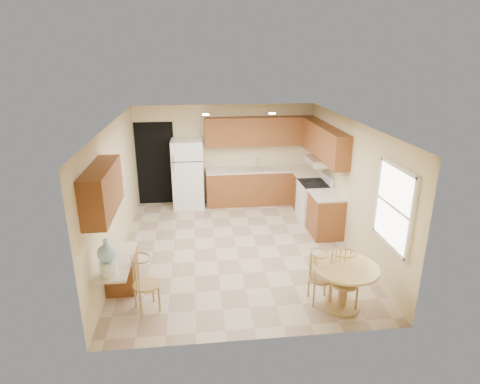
{
  "coord_description": "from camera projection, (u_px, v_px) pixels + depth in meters",
  "views": [
    {
      "loc": [
        -0.74,
        -7.2,
        3.72
      ],
      "look_at": [
        0.11,
        0.3,
        1.07
      ],
      "focal_mm": 30.0,
      "sensor_mm": 36.0,
      "label": 1
    }
  ],
  "objects": [
    {
      "name": "chair_table_b",
      "position": [
        347.0,
        279.0,
        5.88
      ],
      "size": [
        0.41,
        0.42,
        0.93
      ],
      "rotation": [
        0.0,
        0.0,
        3.29
      ],
      "color": "tan",
      "rests_on": "floor"
    },
    {
      "name": "water_crock",
      "position": [
        108.0,
        259.0,
        5.52
      ],
      "size": [
        0.26,
        0.26,
        0.54
      ],
      "color": "white",
      "rests_on": "desk_top"
    },
    {
      "name": "desk_pedestal",
      "position": [
        122.0,
        271.0,
        6.49
      ],
      "size": [
        0.48,
        0.42,
        0.72
      ],
      "primitive_type": "cube",
      "color": "brown",
      "rests_on": "floor"
    },
    {
      "name": "range_hood",
      "position": [
        320.0,
        161.0,
        8.91
      ],
      "size": [
        0.5,
        0.76,
        0.14
      ],
      "primitive_type": "cube",
      "color": "silver",
      "rests_on": "upper_cab_right"
    },
    {
      "name": "wall_left",
      "position": [
        115.0,
        193.0,
        7.41
      ],
      "size": [
        0.02,
        5.5,
        2.5
      ],
      "primitive_type": "cube",
      "color": "beige",
      "rests_on": "floor"
    },
    {
      "name": "chair_desk",
      "position": [
        145.0,
        281.0,
        5.87
      ],
      "size": [
        0.39,
        0.51,
        0.89
      ],
      "rotation": [
        0.0,
        0.0,
        -1.15
      ],
      "color": "tan",
      "rests_on": "floor"
    },
    {
      "name": "ceiling",
      "position": [
        236.0,
        123.0,
        7.23
      ],
      "size": [
        4.5,
        5.5,
        0.02
      ],
      "primitive_type": "cube",
      "color": "white",
      "rests_on": "wall_back"
    },
    {
      "name": "upper_cab_left",
      "position": [
        102.0,
        190.0,
        5.73
      ],
      "size": [
        0.33,
        1.4,
        0.7
      ],
      "primitive_type": "cube",
      "color": "brown",
      "rests_on": "wall_left"
    },
    {
      "name": "sink",
      "position": [
        259.0,
        169.0,
        10.15
      ],
      "size": [
        0.78,
        0.44,
        0.01
      ],
      "primitive_type": "cube",
      "color": "silver",
      "rests_on": "counter_back"
    },
    {
      "name": "can_light_b",
      "position": [
        272.0,
        113.0,
        8.46
      ],
      "size": [
        0.14,
        0.14,
        0.02
      ],
      "primitive_type": "cylinder",
      "color": "white",
      "rests_on": "ceiling"
    },
    {
      "name": "stove",
      "position": [
        314.0,
        201.0,
        9.22
      ],
      "size": [
        0.65,
        0.76,
        1.09
      ],
      "color": "white",
      "rests_on": "floor"
    },
    {
      "name": "base_cab_right_b",
      "position": [
        325.0,
        215.0,
        8.5
      ],
      "size": [
        0.6,
        0.8,
        0.87
      ],
      "primitive_type": "cube",
      "color": "brown",
      "rests_on": "floor"
    },
    {
      "name": "doorway",
      "position": [
        156.0,
        164.0,
        10.09
      ],
      "size": [
        0.9,
        0.02,
        2.1
      ],
      "primitive_type": "cube",
      "color": "black",
      "rests_on": "floor"
    },
    {
      "name": "base_cab_right_a",
      "position": [
        307.0,
        193.0,
        9.86
      ],
      "size": [
        0.6,
        0.59,
        0.87
      ],
      "primitive_type": "cube",
      "color": "brown",
      "rests_on": "floor"
    },
    {
      "name": "counter_right_b",
      "position": [
        327.0,
        195.0,
        8.35
      ],
      "size": [
        0.63,
        0.8,
        0.04
      ],
      "primitive_type": "cube",
      "color": "beige",
      "rests_on": "base_cab_right_b"
    },
    {
      "name": "floor",
      "position": [
        236.0,
        247.0,
        8.06
      ],
      "size": [
        5.5,
        5.5,
        0.0
      ],
      "primitive_type": "plane",
      "color": "tan",
      "rests_on": "ground"
    },
    {
      "name": "wall_front",
      "position": [
        258.0,
        258.0,
        5.07
      ],
      "size": [
        4.5,
        0.02,
        2.5
      ],
      "primitive_type": "cube",
      "color": "beige",
      "rests_on": "floor"
    },
    {
      "name": "upper_cab_right",
      "position": [
        324.0,
        142.0,
        8.8
      ],
      "size": [
        0.33,
        2.42,
        0.7
      ],
      "primitive_type": "cube",
      "color": "brown",
      "rests_on": "wall_right"
    },
    {
      "name": "refrigerator",
      "position": [
        188.0,
        174.0,
        9.93
      ],
      "size": [
        0.75,
        0.73,
        1.71
      ],
      "color": "white",
      "rests_on": "floor"
    },
    {
      "name": "wall_back",
      "position": [
        225.0,
        154.0,
        10.23
      ],
      "size": [
        4.5,
        0.02,
        2.5
      ],
      "primitive_type": "cube",
      "color": "beige",
      "rests_on": "floor"
    },
    {
      "name": "can_light_a",
      "position": [
        206.0,
        115.0,
        8.31
      ],
      "size": [
        0.14,
        0.14,
        0.02
      ],
      "primitive_type": "cylinder",
      "color": "white",
      "rests_on": "ceiling"
    },
    {
      "name": "base_cab_back",
      "position": [
        260.0,
        187.0,
        10.31
      ],
      "size": [
        2.75,
        0.6,
        0.87
      ],
      "primitive_type": "cube",
      "color": "brown",
      "rests_on": "floor"
    },
    {
      "name": "wall_right",
      "position": [
        349.0,
        184.0,
        7.89
      ],
      "size": [
        0.02,
        5.5,
        2.5
      ],
      "primitive_type": "cube",
      "color": "beige",
      "rests_on": "floor"
    },
    {
      "name": "window",
      "position": [
        394.0,
        207.0,
        6.07
      ],
      "size": [
        0.06,
        1.12,
        1.3
      ],
      "color": "white",
      "rests_on": "wall_right"
    },
    {
      "name": "desk_top",
      "position": [
        115.0,
        261.0,
        6.01
      ],
      "size": [
        0.5,
        1.2,
        0.04
      ],
      "primitive_type": "cube",
      "color": "beige",
      "rests_on": "desk_pedestal"
    },
    {
      "name": "chair_table_a",
      "position": [
        322.0,
        275.0,
        6.08
      ],
      "size": [
        0.38,
        0.48,
        0.85
      ],
      "rotation": [
        0.0,
        0.0,
        -1.55
      ],
      "color": "tan",
      "rests_on": "floor"
    },
    {
      "name": "counter_right_a",
      "position": [
        308.0,
        175.0,
        9.71
      ],
      "size": [
        0.63,
        0.59,
        0.04
      ],
      "primitive_type": "cube",
      "color": "beige",
      "rests_on": "base_cab_right_a"
    },
    {
      "name": "dining_table",
      "position": [
        344.0,
        281.0,
        5.99
      ],
      "size": [
        0.98,
        0.98,
        0.73
      ],
      "rotation": [
        0.0,
        0.0,
        -0.37
      ],
      "color": "tan",
      "rests_on": "floor"
    },
    {
      "name": "upper_cab_back",
      "position": [
        260.0,
        131.0,
        9.96
      ],
      "size": [
        2.75,
        0.33,
        0.7
      ],
      "primitive_type": "cube",
      "color": "brown",
      "rests_on": "wall_back"
    },
    {
      "name": "counter_back",
      "position": [
        260.0,
        170.0,
        10.16
      ],
      "size": [
        2.75,
        0.63,
        0.04
      ],
      "primitive_type": "cube",
      "color": "beige",
      "rests_on": "base_cab_back"
    }
  ]
}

